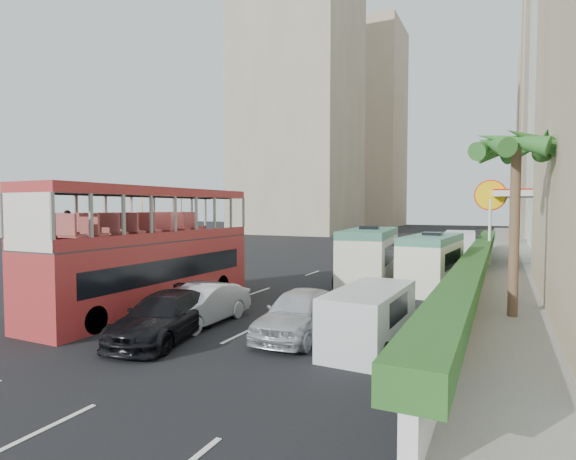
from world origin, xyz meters
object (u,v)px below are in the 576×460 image
Objects in this scene: minibus_far at (432,262)px; palm_tree at (514,231)px; car_silver_lane_b at (300,336)px; car_silver_lane_a at (202,324)px; car_black at (165,338)px; minibus_near at (369,257)px; van_asset at (408,267)px; shell_station at (542,228)px; panel_van_far at (460,246)px; double_decker_bus at (151,248)px; panel_van_near at (370,318)px.

minibus_far is 0.99× the size of palm_tree.
car_silver_lane_a is at bearing -178.60° from car_silver_lane_b.
car_black is 13.22m from minibus_near.
car_black is at bearing -112.17° from minibus_far.
van_asset is 15.57m from palm_tree.
shell_station is at bearing 71.09° from minibus_far.
car_black is 21.47m from van_asset.
panel_van_far is (0.16, 14.90, -0.27)m from minibus_far.
minibus_far is at bearing -2.35° from minibus_near.
panel_van_near is (9.82, -1.35, -1.64)m from double_decker_bus.
van_asset is at bearing 79.41° from car_silver_lane_a.
car_silver_lane_a is (3.64, -1.45, -2.53)m from double_decker_bus.
double_decker_bus is at bearing 169.07° from car_silver_lane_b.
double_decker_bus is 19.40m from van_asset.
car_black is 14.54m from minibus_far.
car_silver_lane_b is 4.38m from car_black.
minibus_far is at bearing 43.30° from double_decker_bus.
shell_station reaches higher than panel_van_far.
van_asset is (7.37, 17.77, -2.53)m from double_decker_bus.
minibus_near is at bearing 91.99° from car_silver_lane_b.
car_silver_lane_a is 0.96× the size of car_silver_lane_b.
double_decker_bus is 2.22× the size of car_black.
car_silver_lane_b is at bearing -86.03° from van_asset.
panel_van_near is at bearing -126.68° from palm_tree.
panel_van_far is (2.84, 25.73, 1.13)m from car_silver_lane_b.
panel_van_near is at bearing 6.44° from car_black.
minibus_far is at bearing 51.62° from car_black.
minibus_near reaches higher than car_silver_lane_a.
panel_van_near is (2.44, -19.12, 0.89)m from van_asset.
palm_tree is 19.14m from shell_station.
car_black is 0.79× the size of minibus_far.
double_decker_bus reaches higher than car_silver_lane_a.
panel_van_far is at bearing 75.99° from car_silver_lane_a.
car_silver_lane_b is at bearing -179.55° from panel_van_near.
minibus_far is (6.50, 11.00, 1.40)m from car_silver_lane_a.
minibus_far is (2.68, 10.83, 1.40)m from car_silver_lane_b.
car_silver_lane_b is at bearing -109.39° from shell_station.
double_decker_bus reaches higher than panel_van_near.
van_asset is at bearing 115.03° from palm_tree.
van_asset is (3.77, 21.13, 0.00)m from car_black.
palm_tree is (10.16, 5.45, 3.38)m from car_silver_lane_a.
panel_van_far reaches higher than car_black.
panel_van_near is (-0.32, -10.90, -0.51)m from minibus_far.
minibus_far reaches higher than car_silver_lane_b.
palm_tree reaches higher than car_silver_lane_b.
panel_van_near is at bearing -79.00° from van_asset.
car_silver_lane_a is at bearing 77.49° from car_black.
shell_station reaches higher than van_asset.
minibus_near is at bearing -123.81° from shell_station.
shell_station reaches higher than double_decker_bus.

